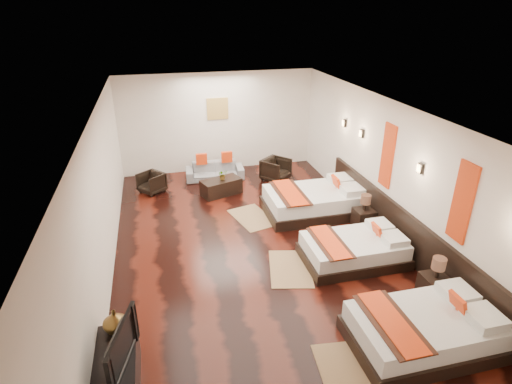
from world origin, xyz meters
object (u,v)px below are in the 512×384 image
object	(u,v)px
sofa	(215,171)
table_plant	(223,175)
bed_far	(315,201)
armchair_left	(151,183)
nightstand_a	(434,285)
coffee_table	(221,187)
bed_mid	(355,249)
armchair_right	(276,170)
nightstand_b	(364,217)
tv	(115,347)
figurine	(115,321)
bed_near	(425,329)

from	to	relation	value
sofa	table_plant	distance (m)	1.10
bed_far	armchair_left	world-z (taller)	bed_far
nightstand_a	coffee_table	xyz separation A→B (m)	(-2.70, 4.97, -0.08)
nightstand_a	bed_mid	bearing A→B (deg)	118.92
bed_mid	coffee_table	world-z (taller)	bed_mid
bed_far	armchair_right	size ratio (longest dim) A/B	3.34
nightstand_a	nightstand_b	distance (m)	2.45
bed_far	nightstand_a	size ratio (longest dim) A/B	2.81
tv	nightstand_b	bearing A→B (deg)	-41.61
nightstand_a	tv	distance (m)	4.98
bed_mid	armchair_right	size ratio (longest dim) A/B	2.80
armchair_right	nightstand_b	bearing A→B (deg)	-110.88
bed_far	sofa	bearing A→B (deg)	126.93
sofa	armchair_right	distance (m)	1.70
bed_mid	armchair_left	bearing A→B (deg)	131.51
nightstand_a	table_plant	world-z (taller)	nightstand_a
sofa	tv	bearing A→B (deg)	-104.29
tv	armchair_right	bearing A→B (deg)	-16.07
bed_mid	armchair_right	bearing A→B (deg)	94.48
nightstand_a	nightstand_b	world-z (taller)	nightstand_a
bed_far	armchair_right	world-z (taller)	bed_far
coffee_table	bed_mid	bearing A→B (deg)	-61.65
bed_far	sofa	distance (m)	3.25
armchair_left	figurine	bearing A→B (deg)	-43.87
bed_mid	figurine	bearing A→B (deg)	-160.46
tv	figurine	distance (m)	0.61
bed_near	sofa	distance (m)	7.13
tv	table_plant	bearing A→B (deg)	-6.16
armchair_right	coffee_table	bearing A→B (deg)	158.43
bed_far	tv	xyz separation A→B (m)	(-4.15, -4.15, 0.54)
nightstand_b	coffee_table	distance (m)	3.69
bed_mid	table_plant	size ratio (longest dim) A/B	7.26
figurine	sofa	size ratio (longest dim) A/B	0.21
bed_mid	tv	world-z (taller)	tv
nightstand_a	bed_far	bearing A→B (deg)	102.30
nightstand_b	figurine	size ratio (longest dim) A/B	2.43
tv	armchair_right	xyz separation A→B (m)	(3.82, 6.25, -0.52)
nightstand_b	tv	distance (m)	5.86
bed_far	armchair_right	bearing A→B (deg)	98.95
armchair_right	figurine	bearing A→B (deg)	-164.64
bed_mid	nightstand_b	bearing A→B (deg)	55.54
bed_far	armchair_left	distance (m)	4.23
bed_near	armchair_left	world-z (taller)	bed_near
figurine	armchair_left	size ratio (longest dim) A/B	0.57
bed_near	table_plant	bearing A→B (deg)	108.16
bed_far	table_plant	size ratio (longest dim) A/B	8.64
nightstand_a	tv	bearing A→B (deg)	-171.54
armchair_right	armchair_left	bearing A→B (deg)	139.85
bed_far	nightstand_b	bearing A→B (deg)	-52.38
bed_far	nightstand_b	xyz separation A→B (m)	(0.75, -0.97, -0.01)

